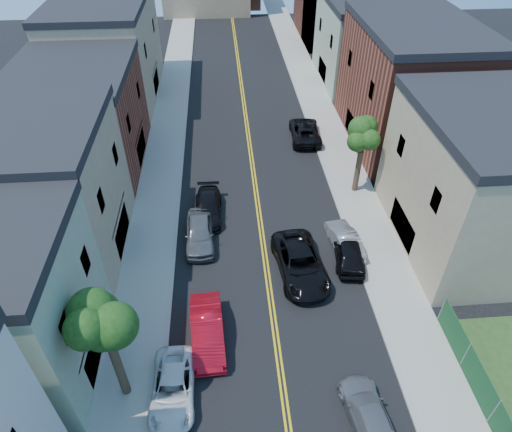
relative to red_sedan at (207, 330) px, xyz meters
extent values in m
cube|color=gray|center=(-4.10, 23.16, -0.74)|extent=(3.20, 100.00, 0.15)
cube|color=gray|center=(11.70, 23.16, -0.74)|extent=(3.20, 100.00, 0.15)
cube|color=gray|center=(-2.35, 23.16, -0.74)|extent=(0.30, 100.00, 0.15)
cube|color=gray|center=(9.95, 23.16, -0.74)|extent=(0.30, 100.00, 0.15)
cube|color=#998466|center=(-10.20, 8.16, 3.68)|extent=(9.00, 10.00, 9.00)
cube|color=brown|center=(-10.20, 19.16, 3.18)|extent=(9.00, 12.00, 8.00)
cube|color=#998466|center=(-10.20, 33.16, 3.93)|extent=(9.00, 16.00, 9.50)
cube|color=#998466|center=(17.80, 7.16, 3.68)|extent=(9.00, 12.00, 9.00)
cube|color=brown|center=(17.80, 21.16, 4.18)|extent=(9.00, 14.00, 10.00)
cube|color=gray|center=(17.80, 35.16, 3.43)|extent=(9.00, 12.00, 8.50)
cylinder|color=#3B2E1D|center=(-4.10, -2.84, 1.31)|extent=(0.44, 0.44, 3.96)
sphere|color=#13350E|center=(-4.10, -2.84, 5.63)|extent=(5.20, 5.20, 5.20)
sphere|color=#13350E|center=(-3.58, -3.23, 6.67)|extent=(3.90, 3.90, 3.90)
sphere|color=#13350E|center=(-4.62, -2.32, 5.11)|extent=(3.64, 3.64, 3.64)
cylinder|color=#3B2E1D|center=(11.70, 13.16, 1.09)|extent=(0.44, 0.44, 3.52)
sphere|color=#13350E|center=(11.70, 13.16, 4.83)|extent=(4.40, 4.40, 4.40)
sphere|color=#13350E|center=(12.14, 12.83, 5.71)|extent=(3.30, 3.30, 3.30)
sphere|color=#13350E|center=(11.26, 13.60, 4.39)|extent=(3.08, 3.08, 3.08)
imported|color=#AE0B19|center=(0.00, 0.00, 0.00)|extent=(2.02, 5.06, 1.64)
imported|color=white|center=(-1.70, -3.18, -0.17)|extent=(2.23, 4.69, 1.29)
imported|color=#4F5256|center=(-0.56, 8.15, 0.01)|extent=(2.07, 4.89, 1.65)
imported|color=black|center=(0.00, 11.03, -0.11)|extent=(2.12, 4.96, 1.42)
imported|color=slate|center=(7.60, -5.31, -0.16)|extent=(2.38, 4.72, 1.32)
imported|color=black|center=(9.30, 5.58, -0.04)|extent=(2.38, 4.77, 1.56)
imported|color=#93959A|center=(9.30, 6.79, -0.11)|extent=(2.04, 4.43, 1.41)
imported|color=black|center=(9.09, 21.87, -0.03)|extent=(2.90, 5.80, 1.58)
imported|color=black|center=(5.90, 4.64, 0.03)|extent=(3.39, 6.33, 1.69)
camera|label=1|loc=(1.46, -15.07, 20.50)|focal=31.30mm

